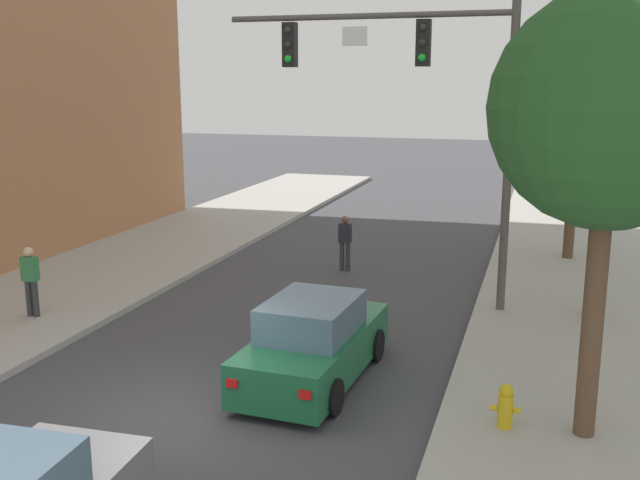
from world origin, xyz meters
TOP-DOWN VIEW (x-y plane):
  - ground_plane at (0.00, 0.00)m, footprint 120.00×120.00m
  - sidewalk_right at (6.50, 0.00)m, footprint 5.00×60.00m
  - traffic_signal_mast at (2.65, 7.12)m, footprint 6.86×0.38m
  - car_lead_green at (1.52, 2.12)m, footprint 2.00×4.32m
  - pedestrian_sidewalk_left_walker at (-5.69, 3.36)m, footprint 0.36×0.22m
  - pedestrian_crossing_road at (-0.04, 10.03)m, footprint 0.36×0.22m
  - fire_hydrant at (5.06, 0.91)m, footprint 0.48×0.24m
  - street_tree_nearest at (6.25, 1.04)m, footprint 3.44×3.44m
  - street_tree_second at (6.65, 7.19)m, footprint 3.42×3.42m
  - street_tree_third at (6.25, 13.04)m, footprint 3.84×3.84m
  - street_tree_farthest at (6.26, 19.64)m, footprint 2.84×2.84m

SIDE VIEW (x-z plane):
  - ground_plane at x=0.00m, z-range 0.00..0.00m
  - sidewalk_right at x=6.50m, z-range 0.00..0.15m
  - fire_hydrant at x=5.06m, z-range 0.15..0.87m
  - car_lead_green at x=1.52m, z-range -0.08..1.52m
  - pedestrian_crossing_road at x=-0.04m, z-range 0.09..1.73m
  - pedestrian_sidewalk_left_walker at x=-5.69m, z-range 0.24..1.88m
  - street_tree_nearest at x=6.25m, z-range 1.74..8.41m
  - street_tree_third at x=6.25m, z-range 1.71..8.71m
  - traffic_signal_mast at x=2.65m, z-range 1.61..9.11m
  - street_tree_second at x=6.65m, z-range 1.94..9.02m
  - street_tree_farthest at x=6.26m, z-range 2.35..9.74m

